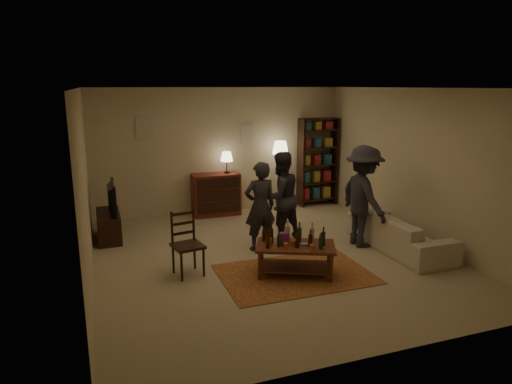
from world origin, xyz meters
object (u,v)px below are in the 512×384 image
dresser (216,193)px  sofa (399,232)px  dining_chair (186,241)px  person_left (260,206)px  person_right (280,197)px  floor_lamp (280,152)px  coffee_table (295,248)px  bookshelf (318,161)px  person_by_sofa (363,197)px  tv_stand (109,219)px

dresser → sofa: dresser is taller
dresser → dining_chair: bearing=-112.7°
person_left → dining_chair: bearing=21.5°
sofa → person_right: bearing=57.6°
dining_chair → floor_lamp: (2.68, 2.87, 0.79)m
coffee_table → bookshelf: (2.17, 3.58, 0.62)m
dining_chair → dresser: (1.23, 2.94, -0.03)m
floor_lamp → person_left: (-1.30, -2.28, -0.54)m
coffee_table → person_by_sofa: bearing=25.5°
dining_chair → person_by_sofa: size_ratio=0.55×
tv_stand → person_right: 3.13m
tv_stand → bookshelf: bookshelf is taller
coffee_table → person_right: 1.60m
coffee_table → dresser: dresser is taller
dresser → bookshelf: bookshelf is taller
dresser → floor_lamp: (1.45, -0.06, 0.83)m
sofa → person_right: 2.12m
sofa → bookshelf: bearing=-0.8°
tv_stand → person_left: (2.40, -1.43, 0.38)m
person_right → bookshelf: bearing=-144.1°
sofa → coffee_table: bearing=100.5°
tv_stand → dresser: size_ratio=0.78×
bookshelf → person_by_sofa: 2.86m
tv_stand → coffee_table: bearing=-45.9°
floor_lamp → coffee_table: bearing=-109.0°
bookshelf → person_left: size_ratio=1.32×
floor_lamp → person_right: bearing=-112.3°
floor_lamp → person_by_sofa: 2.74m
tv_stand → person_by_sofa: 4.55m
sofa → floor_lamp: bearing=17.2°
bookshelf → person_left: bookshelf is taller
dresser → person_right: bearing=-72.0°
bookshelf → floor_lamp: (-0.99, -0.13, 0.27)m
person_left → person_by_sofa: bearing=165.4°
coffee_table → dresser: (-0.27, 3.51, 0.06)m
sofa → person_right: size_ratio=1.29×
bookshelf → person_left: bearing=-133.6°
coffee_table → sofa: size_ratio=0.62×
tv_stand → floor_lamp: bearing=12.9°
coffee_table → sofa: coffee_table is taller
dining_chair → person_by_sofa: 3.15m
floor_lamp → person_left: floor_lamp is taller
bookshelf → person_by_sofa: size_ratio=1.15×
coffee_table → person_right: size_ratio=0.80×
person_left → sofa: bearing=159.1°
bookshelf → floor_lamp: bookshelf is taller
tv_stand → sofa: size_ratio=0.51×
dining_chair → dresser: dresser is taller
coffee_table → sofa: 2.17m
dresser → floor_lamp: floor_lamp is taller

